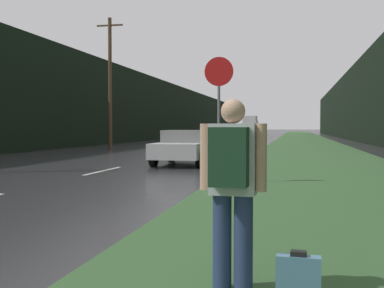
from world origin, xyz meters
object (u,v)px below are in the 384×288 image
object	(u,v)px
car_passing_near	(185,147)
car_passing_far	(238,136)
delivery_truck	(251,125)
suitcase	(298,279)
stop_sign	(219,105)
hitchhiker_with_backpack	(232,182)

from	to	relation	value
car_passing_near	car_passing_far	bearing A→B (deg)	-90.00
delivery_truck	suitcase	bearing A→B (deg)	-84.58
car_passing_near	car_passing_far	xyz separation A→B (m)	(0.00, 17.43, 0.07)
suitcase	stop_sign	bearing A→B (deg)	105.98
hitchhiker_with_backpack	delivery_truck	xyz separation A→B (m)	(-7.56, 85.44, 0.85)
stop_sign	car_passing_far	size ratio (longest dim) A/B	0.70
stop_sign	car_passing_near	distance (m)	6.36
stop_sign	hitchhiker_with_backpack	size ratio (longest dim) A/B	1.92
suitcase	car_passing_far	size ratio (longest dim) A/B	0.09
hitchhiker_with_backpack	delivery_truck	distance (m)	85.78
suitcase	car_passing_near	distance (m)	14.44
hitchhiker_with_backpack	car_passing_near	distance (m)	14.19
suitcase	car_passing_near	world-z (taller)	car_passing_near
hitchhiker_with_backpack	delivery_truck	size ratio (longest dim) A/B	0.24
suitcase	car_passing_far	distance (m)	31.54
car_passing_near	hitchhiker_with_backpack	bearing A→B (deg)	104.60
car_passing_near	car_passing_far	size ratio (longest dim) A/B	0.91
car_passing_far	delivery_truck	xyz separation A→B (m)	(-3.98, 54.28, 1.06)
hitchhiker_with_backpack	car_passing_near	size ratio (longest dim) A/B	0.41
car_passing_near	delivery_truck	distance (m)	71.83
stop_sign	hitchhiker_with_backpack	xyz separation A→B (m)	(1.36, -7.91, -1.02)
hitchhiker_with_backpack	delivery_truck	world-z (taller)	delivery_truck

